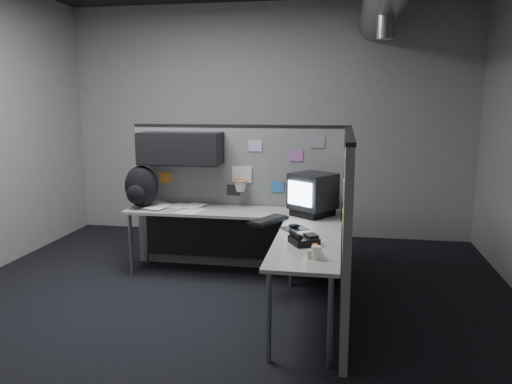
% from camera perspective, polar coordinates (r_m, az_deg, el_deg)
% --- Properties ---
extents(room, '(5.62, 5.62, 3.22)m').
position_cam_1_polar(room, '(4.16, 3.16, 13.20)').
color(room, black).
rests_on(room, ground).
extents(partition_back, '(2.44, 0.42, 1.63)m').
position_cam_1_polar(partition_back, '(5.59, -3.72, 1.18)').
color(partition_back, slate).
rests_on(partition_back, ground).
extents(partition_right, '(0.07, 2.23, 1.63)m').
position_cam_1_polar(partition_right, '(4.47, 10.27, -3.65)').
color(partition_right, slate).
rests_on(partition_right, ground).
extents(desk, '(2.31, 2.11, 0.73)m').
position_cam_1_polar(desk, '(5.08, -0.68, -4.18)').
color(desk, '#A49E94').
rests_on(desk, ground).
extents(monitor, '(0.53, 0.53, 0.44)m').
position_cam_1_polar(monitor, '(5.11, 6.50, -0.22)').
color(monitor, black).
rests_on(monitor, desk).
extents(keyboard, '(0.36, 0.50, 0.04)m').
position_cam_1_polar(keyboard, '(4.83, 1.41, -3.27)').
color(keyboard, black).
rests_on(keyboard, desk).
extents(mouse, '(0.28, 0.27, 0.05)m').
position_cam_1_polar(mouse, '(4.61, 4.40, -4.00)').
color(mouse, black).
rests_on(mouse, desk).
extents(phone, '(0.28, 0.29, 0.10)m').
position_cam_1_polar(phone, '(4.13, 5.42, -5.42)').
color(phone, black).
rests_on(phone, desk).
extents(bottles, '(0.13, 0.17, 0.08)m').
position_cam_1_polar(bottles, '(3.81, 6.85, -6.87)').
color(bottles, silver).
rests_on(bottles, desk).
extents(cup, '(0.09, 0.09, 0.10)m').
position_cam_1_polar(cup, '(3.76, 6.90, -6.90)').
color(cup, silver).
rests_on(cup, desk).
extents(papers, '(0.83, 0.70, 0.02)m').
position_cam_1_polar(papers, '(5.62, -9.58, -1.57)').
color(papers, white).
rests_on(papers, desk).
extents(backpack, '(0.45, 0.44, 0.46)m').
position_cam_1_polar(backpack, '(5.62, -13.00, 0.55)').
color(backpack, black).
rests_on(backpack, desk).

